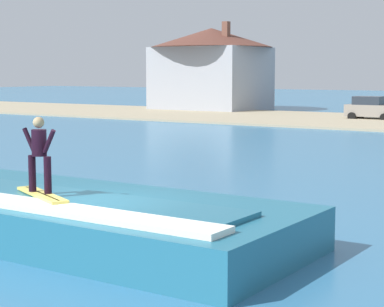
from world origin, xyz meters
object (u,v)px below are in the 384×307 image
at_px(surfboard, 42,195).
at_px(surfer, 39,151).
at_px(house_with_chimney, 211,64).
at_px(car_near_shore, 371,108).
at_px(wave_crest, 71,216).

relative_size(surfboard, surfer, 1.33).
xyz_separation_m(surfboard, house_with_chimney, (-25.62, 47.73, 3.39)).
bearing_deg(car_near_shore, wave_crest, -79.75).
bearing_deg(house_with_chimney, surfboard, -61.78).
height_order(surfboard, house_with_chimney, house_with_chimney).
height_order(wave_crest, house_with_chimney, house_with_chimney).
bearing_deg(house_with_chimney, car_near_shore, -18.21).
relative_size(wave_crest, surfer, 6.54).
xyz_separation_m(car_near_shore, house_with_chimney, (-18.33, 6.03, 3.53)).
height_order(wave_crest, surfer, surfer).
xyz_separation_m(wave_crest, surfer, (-0.21, -0.70, 1.52)).
xyz_separation_m(surfer, car_near_shore, (-7.20, 41.65, -1.07)).
bearing_deg(wave_crest, house_with_chimney, 118.71).
bearing_deg(surfer, house_with_chimney, 118.16).
height_order(wave_crest, car_near_shore, car_near_shore).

